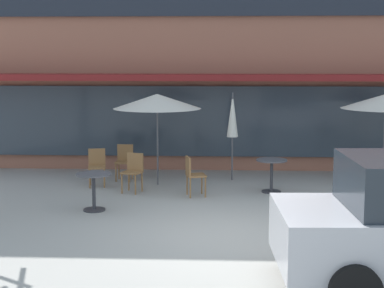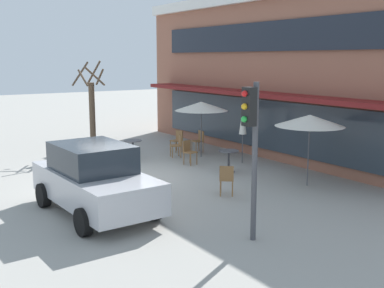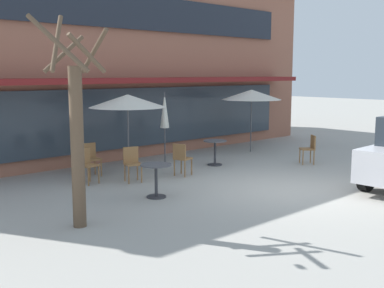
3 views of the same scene
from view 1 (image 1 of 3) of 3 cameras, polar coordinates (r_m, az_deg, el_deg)
name	(u,v)px [view 1 (image 1 of 3)]	position (r m, az deg, el deg)	size (l,w,h in m)	color
ground_plane	(228,235)	(10.31, 3.55, -8.84)	(80.00, 80.00, 0.00)	#9E9B93
building_facade	(225,52)	(19.81, 3.17, 8.94)	(17.09, 9.10, 6.51)	#935B47
cafe_table_near_wall	(272,170)	(13.52, 7.73, -2.52)	(0.70, 0.70, 0.76)	#333338
cafe_table_streetside	(94,185)	(11.96, -9.52, -3.98)	(0.70, 0.70, 0.76)	#333338
patio_umbrella_green_folded	(157,101)	(14.04, -3.40, 4.15)	(2.10, 2.10, 2.20)	#4C4C51
patio_umbrella_cream_folded	(233,116)	(14.62, 3.95, 2.76)	(0.28, 0.28, 2.20)	#4C4C51
cafe_chair_0	(193,173)	(13.00, 0.08, -2.83)	(0.49, 0.49, 0.89)	olive
cafe_chair_1	(133,169)	(13.49, -5.71, -2.47)	(0.51, 0.51, 0.89)	olive
cafe_chair_2	(125,159)	(14.84, -6.56, -1.49)	(0.42, 0.42, 0.89)	olive
cafe_chair_4	(97,164)	(14.24, -9.20, -1.96)	(0.46, 0.46, 0.89)	olive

